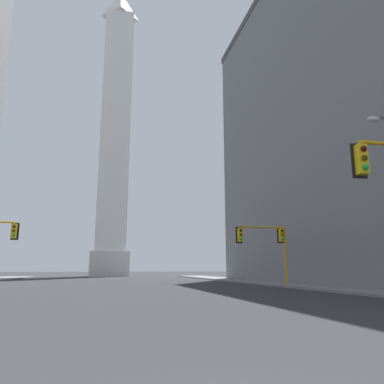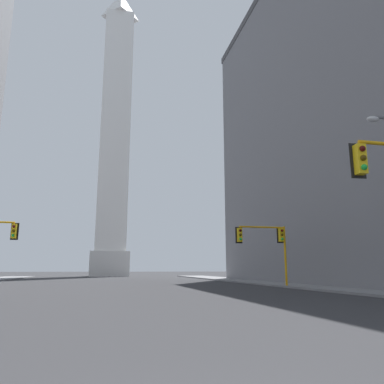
# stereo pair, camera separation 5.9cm
# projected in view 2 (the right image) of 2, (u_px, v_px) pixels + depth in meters

# --- Properties ---
(sidewalk_right) EXTENTS (5.00, 89.61, 0.15)m
(sidewalk_right) POSITION_uv_depth(u_px,v_px,m) (305.00, 286.00, 31.30)
(sidewalk_right) COLOR slate
(sidewalk_right) RESTS_ON ground_plane
(building_right) EXTENTS (18.20, 46.02, 34.95)m
(building_right) POSITION_uv_depth(u_px,v_px,m) (380.00, 105.00, 37.29)
(building_right) COLOR slate
(building_right) RESTS_ON ground_plane
(obelisk) EXTENTS (7.50, 7.50, 63.91)m
(obelisk) POSITION_uv_depth(u_px,v_px,m) (115.00, 129.00, 79.72)
(obelisk) COLOR silver
(obelisk) RESTS_ON ground_plane
(traffic_light_mid_right) EXTENTS (4.38, 0.50, 4.90)m
(traffic_light_mid_right) POSITION_uv_depth(u_px,v_px,m) (268.00, 241.00, 30.36)
(traffic_light_mid_right) COLOR orange
(traffic_light_mid_right) RESTS_ON ground_plane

